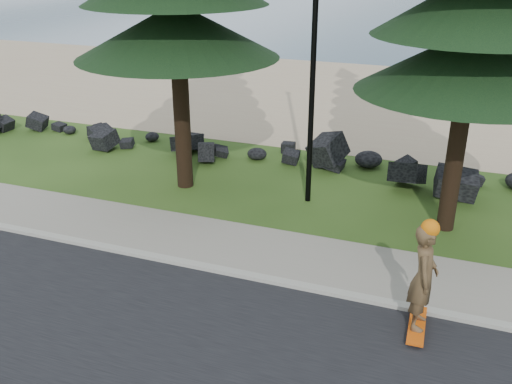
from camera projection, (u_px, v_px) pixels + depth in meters
ground at (268, 258)px, 12.34m from camera, size 160.00×160.00×0.00m
kerb at (254, 277)px, 11.54m from camera, size 160.00×0.20×0.10m
sidewalk at (271, 252)px, 12.49m from camera, size 160.00×2.00×0.08m
beach_sand at (377, 99)px, 24.80m from camera, size 160.00×15.00×0.01m
ocean at (437, 12)px, 56.16m from camera, size 160.00×58.00×0.01m
seawall_boulders at (329, 169)px, 17.15m from camera, size 60.00×2.40×1.10m
lamp_post at (314, 41)px, 13.43m from camera, size 0.25×0.14×8.14m
skateboarder at (423, 278)px, 9.60m from camera, size 0.48×1.17×2.15m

